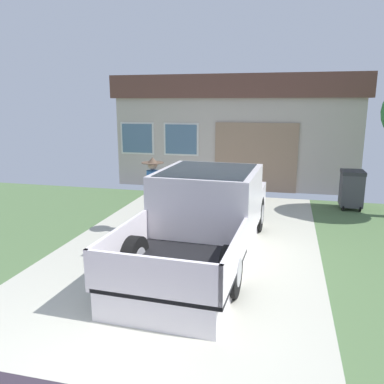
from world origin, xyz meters
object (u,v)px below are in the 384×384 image
Objects in this scene: person_with_hat at (153,190)px; house_with_garage at (242,127)px; handbag at (160,231)px; wheeled_trash_bin at (352,188)px; pickup_truck at (207,215)px.

house_with_garage reaches higher than person_with_hat.
handbag is 0.04× the size of house_with_garage.
person_with_hat is 5.73m from wheeled_trash_bin.
pickup_truck is at bearing -26.14° from handbag.
wheeled_trash_bin is (3.28, 4.05, -0.15)m from pickup_truck.
pickup_truck reaches higher than wheeled_trash_bin.
pickup_truck is 3.01× the size of person_with_hat.
pickup_truck is 0.61× the size of house_with_garage.
person_with_hat is 4.70× the size of handbag.
wheeled_trash_bin is at bearing 53.27° from pickup_truck.
house_with_garage is 7.87× the size of wheeled_trash_bin.
wheeled_trash_bin is at bearing -51.48° from house_with_garage.
pickup_truck is 4.83× the size of wheeled_trash_bin.
handbag is at bearing -96.07° from house_with_garage.
person_with_hat is 0.20× the size of house_with_garage.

